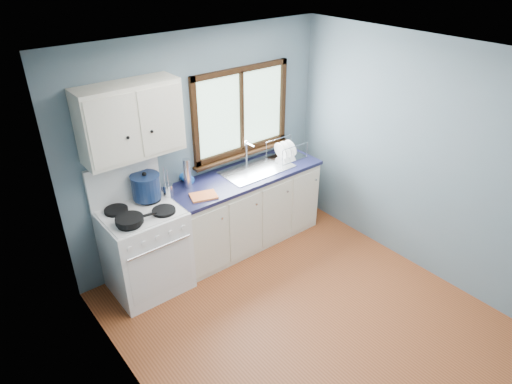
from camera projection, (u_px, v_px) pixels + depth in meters
floor at (310, 324)px, 4.44m from camera, size 3.20×3.60×0.02m
ceiling at (330, 62)px, 3.20m from camera, size 3.20×3.60×0.02m
wall_back at (201, 146)px, 5.05m from camera, size 3.20×0.02×2.50m
wall_left at (142, 297)px, 2.94m from camera, size 0.02×3.60×2.50m
wall_right at (429, 162)px, 4.69m from camera, size 0.02×3.60×2.50m
gas_range at (145, 248)px, 4.67m from camera, size 0.76×0.69×1.36m
base_cabinets at (245, 212)px, 5.44m from camera, size 1.85×0.60×0.88m
countertop at (245, 176)px, 5.20m from camera, size 1.89×0.64×0.04m
sink at (257, 174)px, 5.32m from camera, size 0.84×0.46×0.44m
window at (242, 117)px, 5.20m from camera, size 1.36×0.10×1.03m
upper_cabinets at (131, 121)px, 4.19m from camera, size 0.95×0.35×0.70m
skillet at (130, 220)px, 4.23m from camera, size 0.41×0.30×0.05m
stockpot at (146, 186)px, 4.58m from camera, size 0.33×0.33×0.29m
utensil_crock at (168, 190)px, 4.71m from camera, size 0.12×0.12×0.34m
thermos at (187, 174)px, 4.83m from camera, size 0.10×0.10×0.33m
soap_bottle at (191, 174)px, 4.90m from camera, size 0.11×0.11×0.25m
dish_towel at (204, 196)px, 4.73m from camera, size 0.32×0.27×0.02m
dish_rack at (286, 153)px, 5.54m from camera, size 0.42×0.32×0.22m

